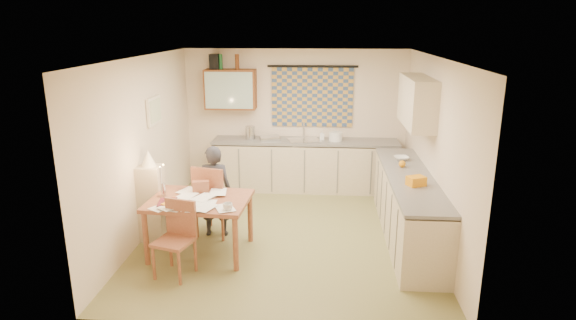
# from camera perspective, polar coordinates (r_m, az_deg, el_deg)

# --- Properties ---
(floor) EXTENTS (4.00, 4.50, 0.02)m
(floor) POSITION_cam_1_polar(r_m,az_deg,el_deg) (7.04, -0.18, -8.74)
(floor) COLOR olive
(floor) RESTS_ON ground
(ceiling) EXTENTS (4.00, 4.50, 0.02)m
(ceiling) POSITION_cam_1_polar(r_m,az_deg,el_deg) (6.42, -0.20, 12.18)
(ceiling) COLOR white
(ceiling) RESTS_ON floor
(wall_back) EXTENTS (4.00, 0.02, 2.50)m
(wall_back) POSITION_cam_1_polar(r_m,az_deg,el_deg) (8.82, 0.90, 4.93)
(wall_back) COLOR beige
(wall_back) RESTS_ON floor
(wall_front) EXTENTS (4.00, 0.02, 2.50)m
(wall_front) POSITION_cam_1_polar(r_m,az_deg,el_deg) (4.48, -2.35, -6.07)
(wall_front) COLOR beige
(wall_front) RESTS_ON floor
(wall_left) EXTENTS (0.02, 4.50, 2.50)m
(wall_left) POSITION_cam_1_polar(r_m,az_deg,el_deg) (7.05, -16.71, 1.47)
(wall_left) COLOR beige
(wall_left) RESTS_ON floor
(wall_right) EXTENTS (0.02, 4.50, 2.50)m
(wall_right) POSITION_cam_1_polar(r_m,az_deg,el_deg) (6.78, 17.02, 0.87)
(wall_right) COLOR beige
(wall_right) RESTS_ON floor
(window_blind) EXTENTS (1.45, 0.03, 1.05)m
(window_blind) POSITION_cam_1_polar(r_m,az_deg,el_deg) (8.70, 2.89, 7.43)
(window_blind) COLOR #324B75
(window_blind) RESTS_ON wall_back
(curtain_rod) EXTENTS (1.60, 0.04, 0.04)m
(curtain_rod) POSITION_cam_1_polar(r_m,az_deg,el_deg) (8.62, 2.94, 11.03)
(curtain_rod) COLOR black
(curtain_rod) RESTS_ON wall_back
(wall_cabinet) EXTENTS (0.90, 0.34, 0.70)m
(wall_cabinet) POSITION_cam_1_polar(r_m,az_deg,el_deg) (8.69, -6.82, 8.33)
(wall_cabinet) COLOR #5F2D11
(wall_cabinet) RESTS_ON wall_back
(wall_cabinet_glass) EXTENTS (0.84, 0.02, 0.64)m
(wall_cabinet_glass) POSITION_cam_1_polar(r_m,az_deg,el_deg) (8.53, -7.03, 8.18)
(wall_cabinet_glass) COLOR #99B2A5
(wall_cabinet_glass) RESTS_ON wall_back
(upper_cabinet_right) EXTENTS (0.34, 1.30, 0.70)m
(upper_cabinet_right) POSITION_cam_1_polar(r_m,az_deg,el_deg) (7.15, 15.05, 6.70)
(upper_cabinet_right) COLOR #C5B18D
(upper_cabinet_right) RESTS_ON wall_right
(framed_print) EXTENTS (0.04, 0.50, 0.40)m
(framed_print) POSITION_cam_1_polar(r_m,az_deg,el_deg) (7.32, -15.61, 5.66)
(framed_print) COLOR #ECE3C6
(framed_print) RESTS_ON wall_left
(print_canvas) EXTENTS (0.01, 0.42, 0.32)m
(print_canvas) POSITION_cam_1_polar(r_m,az_deg,el_deg) (7.31, -15.42, 5.67)
(print_canvas) COLOR white
(print_canvas) RESTS_ON wall_left
(counter_back) EXTENTS (3.30, 0.62, 0.92)m
(counter_back) POSITION_cam_1_polar(r_m,az_deg,el_deg) (8.70, 2.04, -0.65)
(counter_back) COLOR #C5B18D
(counter_back) RESTS_ON floor
(counter_right) EXTENTS (0.62, 2.95, 0.92)m
(counter_right) POSITION_cam_1_polar(r_m,az_deg,el_deg) (6.96, 13.98, -5.42)
(counter_right) COLOR #C5B18D
(counter_right) RESTS_ON floor
(stove) EXTENTS (0.55, 0.55, 0.86)m
(stove) POSITION_cam_1_polar(r_m,az_deg,el_deg) (6.13, 15.39, -8.75)
(stove) COLOR white
(stove) RESTS_ON floor
(sink) EXTENTS (0.66, 0.59, 0.10)m
(sink) POSITION_cam_1_polar(r_m,az_deg,el_deg) (8.59, 1.90, 2.10)
(sink) COLOR silver
(sink) RESTS_ON counter_back
(tap) EXTENTS (0.04, 0.04, 0.28)m
(tap) POSITION_cam_1_polar(r_m,az_deg,el_deg) (8.72, 1.89, 3.53)
(tap) COLOR silver
(tap) RESTS_ON counter_back
(dish_rack) EXTENTS (0.41, 0.37, 0.06)m
(dish_rack) POSITION_cam_1_polar(r_m,az_deg,el_deg) (8.61, -2.16, 2.62)
(dish_rack) COLOR silver
(dish_rack) RESTS_ON counter_back
(kettle) EXTENTS (0.19, 0.19, 0.24)m
(kettle) POSITION_cam_1_polar(r_m,az_deg,el_deg) (8.64, -4.49, 3.23)
(kettle) COLOR silver
(kettle) RESTS_ON counter_back
(mixing_bowl) EXTENTS (0.26, 0.26, 0.16)m
(mixing_bowl) POSITION_cam_1_polar(r_m,az_deg,el_deg) (8.56, 5.66, 2.80)
(mixing_bowl) COLOR white
(mixing_bowl) RESTS_ON counter_back
(soap_bottle) EXTENTS (0.09, 0.09, 0.17)m
(soap_bottle) POSITION_cam_1_polar(r_m,az_deg,el_deg) (8.60, 4.05, 2.96)
(soap_bottle) COLOR white
(soap_bottle) RESTS_ON counter_back
(bowl) EXTENTS (0.28, 0.28, 0.05)m
(bowl) POSITION_cam_1_polar(r_m,az_deg,el_deg) (7.52, 13.28, 0.21)
(bowl) COLOR white
(bowl) RESTS_ON counter_right
(orange_bag) EXTENTS (0.27, 0.24, 0.12)m
(orange_bag) POSITION_cam_1_polar(r_m,az_deg,el_deg) (6.38, 14.94, -2.42)
(orange_bag) COLOR orange
(orange_bag) RESTS_ON counter_right
(fruit_orange) EXTENTS (0.10, 0.10, 0.10)m
(fruit_orange) POSITION_cam_1_polar(r_m,az_deg,el_deg) (7.14, 13.38, -0.46)
(fruit_orange) COLOR orange
(fruit_orange) RESTS_ON counter_right
(speaker) EXTENTS (0.16, 0.20, 0.26)m
(speaker) POSITION_cam_1_polar(r_m,az_deg,el_deg) (8.70, -8.70, 11.45)
(speaker) COLOR black
(speaker) RESTS_ON wall_cabinet
(bottle_green) EXTENTS (0.08, 0.08, 0.26)m
(bottle_green) POSITION_cam_1_polar(r_m,az_deg,el_deg) (8.68, -8.01, 11.47)
(bottle_green) COLOR #195926
(bottle_green) RESTS_ON wall_cabinet
(bottle_brown) EXTENTS (0.09, 0.09, 0.26)m
(bottle_brown) POSITION_cam_1_polar(r_m,az_deg,el_deg) (8.62, -6.05, 11.50)
(bottle_brown) COLOR #5F2D11
(bottle_brown) RESTS_ON wall_cabinet
(dining_table) EXTENTS (1.32, 1.04, 0.75)m
(dining_table) POSITION_cam_1_polar(r_m,az_deg,el_deg) (6.44, -10.32, -7.65)
(dining_table) COLOR brown
(dining_table) RESTS_ON floor
(chair_far) EXTENTS (0.58, 0.58, 1.04)m
(chair_far) POSITION_cam_1_polar(r_m,az_deg,el_deg) (6.98, -8.61, -6.20)
(chair_far) COLOR brown
(chair_far) RESTS_ON floor
(chair_near) EXTENTS (0.51, 0.51, 0.91)m
(chair_near) POSITION_cam_1_polar(r_m,az_deg,el_deg) (6.00, -13.20, -10.70)
(chair_near) COLOR brown
(chair_near) RESTS_ON floor
(person) EXTENTS (0.52, 0.37, 1.31)m
(person) POSITION_cam_1_polar(r_m,az_deg,el_deg) (6.84, -8.70, -3.66)
(person) COLOR black
(person) RESTS_ON floor
(shelf_stand) EXTENTS (0.32, 0.30, 1.07)m
(shelf_stand) POSITION_cam_1_polar(r_m,az_deg,el_deg) (6.92, -15.81, -4.94)
(shelf_stand) COLOR #C5B18D
(shelf_stand) RESTS_ON floor
(lampshade) EXTENTS (0.20, 0.20, 0.22)m
(lampshade) POSITION_cam_1_polar(r_m,az_deg,el_deg) (6.73, -16.22, 0.20)
(lampshade) COLOR #ECE3C6
(lampshade) RESTS_ON shelf_stand
(letter_rack) EXTENTS (0.24, 0.15, 0.16)m
(letter_rack) POSITION_cam_1_polar(r_m,az_deg,el_deg) (6.51, -10.30, -3.15)
(letter_rack) COLOR brown
(letter_rack) RESTS_ON dining_table
(mug) EXTENTS (0.18, 0.18, 0.09)m
(mug) POSITION_cam_1_polar(r_m,az_deg,el_deg) (5.86, -7.16, -5.53)
(mug) COLOR white
(mug) RESTS_ON dining_table
(magazine) EXTENTS (0.31, 0.36, 0.03)m
(magazine) POSITION_cam_1_polar(r_m,az_deg,el_deg) (6.25, -15.12, -4.91)
(magazine) COLOR maroon
(magazine) RESTS_ON dining_table
(book) EXTENTS (0.32, 0.34, 0.02)m
(book) POSITION_cam_1_polar(r_m,az_deg,el_deg) (6.32, -14.06, -4.64)
(book) COLOR orange
(book) RESTS_ON dining_table
(orange_box) EXTENTS (0.14, 0.12, 0.04)m
(orange_box) POSITION_cam_1_polar(r_m,az_deg,el_deg) (6.12, -14.19, -5.22)
(orange_box) COLOR orange
(orange_box) RESTS_ON dining_table
(eyeglasses) EXTENTS (0.14, 0.06, 0.02)m
(eyeglasses) POSITION_cam_1_polar(r_m,az_deg,el_deg) (5.97, -9.98, -5.64)
(eyeglasses) COLOR black
(eyeglasses) RESTS_ON dining_table
(candle_holder) EXTENTS (0.08, 0.08, 0.18)m
(candle_holder) POSITION_cam_1_polar(r_m,az_deg,el_deg) (6.48, -14.56, -3.40)
(candle_holder) COLOR silver
(candle_holder) RESTS_ON dining_table
(candle) EXTENTS (0.02, 0.02, 0.22)m
(candle) POSITION_cam_1_polar(r_m,az_deg,el_deg) (6.42, -14.86, -1.74)
(candle) COLOR white
(candle) RESTS_ON dining_table
(candle_flame) EXTENTS (0.02, 0.02, 0.02)m
(candle_flame) POSITION_cam_1_polar(r_m,az_deg,el_deg) (6.41, -14.57, -0.58)
(candle_flame) COLOR #FFCC66
(candle_flame) RESTS_ON dining_table
(papers) EXTENTS (1.10, 0.96, 0.03)m
(papers) POSITION_cam_1_polar(r_m,az_deg,el_deg) (6.17, -11.01, -4.90)
(papers) COLOR white
(papers) RESTS_ON dining_table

